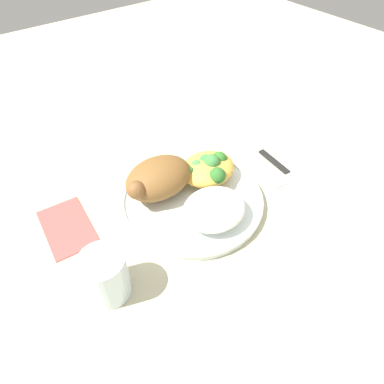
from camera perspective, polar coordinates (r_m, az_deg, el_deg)
ground_plane at (r=0.60m, az=0.00°, el=-1.80°), size 2.00×2.00×0.00m
plate at (r=0.59m, az=0.00°, el=-1.22°), size 0.25×0.25×0.02m
roasted_chicken at (r=0.58m, az=-5.71°, el=2.28°), size 0.12×0.09×0.06m
rice_pile at (r=0.54m, az=3.57°, el=-2.88°), size 0.10×0.09×0.04m
mac_cheese_with_broccoli at (r=0.61m, az=2.72°, el=4.05°), size 0.10×0.09×0.05m
fork at (r=0.68m, az=11.35°, el=4.20°), size 0.03×0.14×0.01m
knife at (r=0.68m, az=15.62°, el=3.17°), size 0.03×0.19×0.01m
water_glass at (r=0.48m, az=-14.18°, el=-13.37°), size 0.06×0.06×0.08m
napkin at (r=0.60m, az=-20.06°, el=-5.43°), size 0.08×0.12×0.00m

